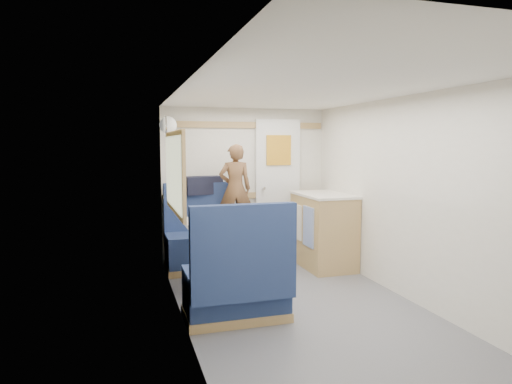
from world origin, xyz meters
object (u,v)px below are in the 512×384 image
object	(u,v)px
person	(235,189)
wine_glass	(214,210)
salt_grinder	(220,220)
tumbler_mid	(209,213)
tumbler_left	(203,224)
tray	(228,222)
dinette_table	(217,237)
galley_counter	(323,230)
bread_loaf	(223,213)
cheese_block	(234,220)
pepper_grinder	(209,216)
bench_near	(237,287)
duffel_bag	(203,185)
orange_fruit	(242,219)
beer_glass	(237,217)
tumbler_right	(216,216)
dome_light	(168,125)
bench_far	(203,245)

from	to	relation	value
person	wine_glass	size ratio (longest dim) A/B	6.44
salt_grinder	tumbler_mid	bearing A→B (deg)	94.06
wine_glass	tumbler_left	size ratio (longest dim) A/B	1.47
tray	person	bearing A→B (deg)	71.55
dinette_table	galley_counter	xyz separation A→B (m)	(1.47, 0.55, -0.10)
dinette_table	bread_loaf	world-z (taller)	bread_loaf
cheese_block	person	bearing A→B (deg)	75.09
galley_counter	tumbler_left	distance (m)	1.94
tray	pepper_grinder	distance (m)	0.28
bench_near	salt_grinder	world-z (taller)	bench_near
duffel_bag	wine_glass	xyz separation A→B (m)	(-0.07, -1.03, -0.17)
orange_fruit	beer_glass	bearing A→B (deg)	90.38
salt_grinder	orange_fruit	bearing A→B (deg)	-22.09
bread_loaf	wine_glass	bearing A→B (deg)	-121.03
person	tumbler_mid	bearing A→B (deg)	55.16
bread_loaf	galley_counter	bearing A→B (deg)	9.29
duffel_bag	galley_counter	bearing A→B (deg)	-33.31
salt_grinder	bench_near	bearing A→B (deg)	-91.14
tumbler_left	cheese_block	bearing A→B (deg)	35.57
bench_near	bread_loaf	distance (m)	1.29
duffel_bag	tumbler_mid	distance (m)	0.83
tumbler_right	beer_glass	distance (m)	0.22
dome_light	bread_loaf	distance (m)	1.23
person	bread_loaf	size ratio (longest dim) A/B	4.92
beer_glass	tumbler_mid	bearing A→B (deg)	127.56
salt_grinder	cheese_block	bearing A→B (deg)	-12.51
dome_light	duffel_bag	size ratio (longest dim) A/B	0.43
dinette_table	bench_near	distance (m)	0.90
cheese_block	wine_glass	world-z (taller)	wine_glass
person	tumbler_left	bearing A→B (deg)	69.63
duffel_bag	bread_loaf	distance (m)	0.83
pepper_grinder	bread_loaf	xyz separation A→B (m)	(0.19, 0.19, -0.01)
bench_far	tumbler_mid	world-z (taller)	bench_far
bench_near	beer_glass	bearing A→B (deg)	75.78
dinette_table	bench_near	size ratio (longest dim) A/B	0.88
dinette_table	galley_counter	world-z (taller)	galley_counter
person	duffel_bag	bearing A→B (deg)	-37.36
cheese_block	salt_grinder	bearing A→B (deg)	167.49
bench_near	duffel_bag	distance (m)	2.11
bench_far	galley_counter	xyz separation A→B (m)	(1.47, -0.31, 0.17)
bench_far	tumbler_mid	xyz separation A→B (m)	(-0.01, -0.54, 0.47)
duffel_bag	tumbler_left	xyz separation A→B (m)	(-0.26, -1.50, -0.24)
orange_fruit	dinette_table	bearing A→B (deg)	142.68
dinette_table	tumbler_right	size ratio (longest dim) A/B	7.64
dinette_table	tray	world-z (taller)	tray
galley_counter	salt_grinder	xyz separation A→B (m)	(-1.45, -0.64, 0.30)
tumbler_right	salt_grinder	bearing A→B (deg)	-84.93
dome_light	orange_fruit	bearing A→B (deg)	-58.95
orange_fruit	salt_grinder	xyz separation A→B (m)	(-0.21, 0.09, -0.01)
person	pepper_grinder	size ratio (longest dim) A/B	10.25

